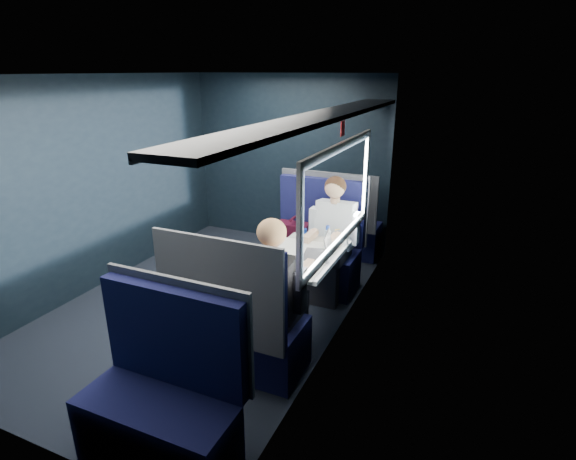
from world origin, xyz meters
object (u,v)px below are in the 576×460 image
at_px(seat_bay_far, 238,327).
at_px(seat_row_front, 340,226).
at_px(man, 332,233).
at_px(seat_row_back, 164,401).
at_px(laptop, 322,250).
at_px(bottle_small, 327,238).
at_px(seat_bay_near, 314,249).
at_px(woman, 275,288).
at_px(cup, 344,240).
at_px(table, 301,261).

bearing_deg(seat_bay_far, seat_row_front, 90.00).
bearing_deg(man, seat_row_back, -95.72).
bearing_deg(laptop, bottle_small, 97.92).
xyz_separation_m(seat_bay_near, woman, (0.26, -1.58, 0.30)).
bearing_deg(laptop, cup, 76.23).
height_order(man, laptop, man).
height_order(bottle_small, cup, bottle_small).
relative_size(seat_bay_far, cup, 12.89).
bearing_deg(bottle_small, seat_row_back, -99.85).
height_order(seat_row_back, cup, seat_row_back).
distance_m(seat_bay_near, man, 0.43).
height_order(table, seat_row_back, seat_row_back).
bearing_deg(seat_bay_near, seat_bay_far, -89.54).
bearing_deg(man, woman, -90.00).
height_order(seat_bay_far, cup, seat_bay_far).
relative_size(seat_bay_far, seat_row_back, 1.09).
bearing_deg(seat_bay_far, cup, 69.10).
bearing_deg(seat_row_back, seat_bay_far, 90.00).
xyz_separation_m(seat_row_back, man, (0.25, 2.50, 0.31)).
bearing_deg(cup, table, -127.95).
bearing_deg(man, laptop, -78.99).
xyz_separation_m(woman, cup, (0.23, 1.09, 0.06)).
xyz_separation_m(table, man, (0.07, 0.70, 0.06)).
bearing_deg(woman, seat_bay_far, -146.18).
bearing_deg(laptop, seat_bay_far, -113.82).
bearing_deg(seat_row_front, bottle_small, -77.25).
relative_size(seat_row_back, bottle_small, 5.28).
bearing_deg(seat_row_back, seat_bay_near, 90.30).
distance_m(table, woman, 0.71).
relative_size(man, cup, 13.52).
bearing_deg(table, seat_row_front, 95.80).
relative_size(seat_bay_far, bottle_small, 5.74).
bearing_deg(seat_bay_far, table, 78.22).
relative_size(table, woman, 0.76).
distance_m(seat_bay_far, seat_row_front, 2.67).
relative_size(table, seat_bay_near, 0.79).
distance_m(seat_bay_near, laptop, 1.03).
bearing_deg(seat_row_front, seat_bay_near, -90.87).
height_order(seat_row_front, cup, seat_row_front).
height_order(laptop, cup, laptop).
distance_m(laptop, bottle_small, 0.24).
relative_size(seat_row_front, seat_row_back, 1.00).
xyz_separation_m(seat_row_back, cup, (0.48, 2.18, 0.38)).
relative_size(seat_row_back, cup, 11.87).
xyz_separation_m(man, cup, (0.23, -0.32, 0.07)).
height_order(table, seat_bay_far, seat_bay_far).
height_order(seat_bay_near, seat_row_front, seat_bay_near).
bearing_deg(bottle_small, man, 102.57).
height_order(seat_row_back, woman, woman).
distance_m(seat_bay_near, seat_bay_far, 1.75).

